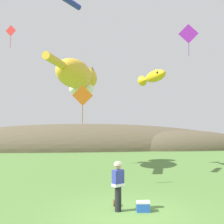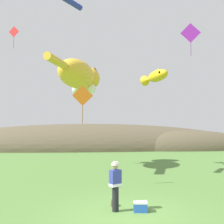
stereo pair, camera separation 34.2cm
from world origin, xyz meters
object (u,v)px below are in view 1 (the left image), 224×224
Objects in this scene: kite_spool at (115,202)px; kite_giant_cat at (77,76)px; picnic_cooler at (143,206)px; kite_diamond_red at (11,31)px; kite_diamond_violet at (188,34)px; kite_tube_streamer at (68,0)px; kite_fish_windsock at (153,77)px; festival_attendant at (118,184)px; kite_diamond_orange at (83,96)px.

kite_giant_cat reaches higher than kite_spool.
kite_diamond_red is at bearing 124.93° from picnic_cooler.
kite_diamond_violet is 1.26× the size of kite_diamond_red.
kite_diamond_violet reaches higher than picnic_cooler.
kite_diamond_red is at bearing -179.26° from kite_giant_cat.
kite_fish_windsock is at bearing 26.71° from kite_tube_streamer.
festival_attendant is at bearing -132.18° from kite_diamond_violet.
picnic_cooler is 0.30× the size of kite_diamond_red.
kite_diamond_orange is (-5.55, -5.76, -2.37)m from kite_fish_windsock.
kite_tube_streamer is (-3.05, 6.34, 10.85)m from picnic_cooler.
kite_tube_streamer is at bearing -153.29° from kite_fish_windsock.
festival_attendant is 6.58× the size of kite_spool.
picnic_cooler is at bearing -40.32° from kite_spool.
picnic_cooler is 16.82m from kite_diamond_red.
picnic_cooler is 0.27× the size of kite_tube_streamer.
kite_fish_windsock is 1.71× the size of kite_diamond_orange.
kite_fish_windsock is 4.09m from kite_diamond_violet.
festival_attendant is 12.05m from kite_fish_windsock.
kite_diamond_violet is (7.51, -4.14, 2.23)m from kite_giant_cat.
kite_spool is 12.45m from kite_giant_cat.
kite_giant_cat is 7.51m from kite_diamond_orange.
kite_diamond_orange is at bearing 118.81° from picnic_cooler.
festival_attendant is at bearing -87.98° from kite_spool.
kite_diamond_orange is (-1.20, 3.07, 4.54)m from kite_spool.
kite_tube_streamer is (-0.64, -4.55, 3.79)m from kite_giant_cat.
kite_tube_streamer reaches higher than kite_diamond_red.
kite_tube_streamer is at bearing -177.10° from kite_diamond_violet.
kite_tube_streamer reaches higher than kite_diamond_orange.
kite_giant_cat reaches higher than picnic_cooler.
kite_diamond_red reaches higher than picnic_cooler.
picnic_cooler is at bearing -109.69° from kite_fish_windsock.
kite_giant_cat is (-1.52, 10.75, 6.28)m from festival_attendant.
kite_giant_cat is at bearing 0.74° from kite_diamond_red.
kite_diamond_violet is at bearing 44.88° from kite_spool.
kite_tube_streamer is (-2.14, 5.57, 10.89)m from kite_spool.
kite_diamond_red is at bearing 123.49° from kite_spool.
festival_attendant is 3.35× the size of picnic_cooler.
kite_spool is 12.42m from kite_tube_streamer.
kite_diamond_orange is at bearing -52.05° from kite_diamond_red.
kite_tube_streamer is at bearing -97.99° from kite_giant_cat.
kite_giant_cat is at bearing 92.39° from kite_diamond_orange.
kite_diamond_orange is at bearing -133.93° from kite_fish_windsock.
kite_tube_streamer is 6.38m from kite_diamond_red.
kite_diamond_red is (-6.67, 10.68, 9.64)m from festival_attendant.
kite_diamond_violet is (1.66, -2.85, 2.42)m from kite_fish_windsock.
festival_attendant is 15.86m from kite_diamond_red.
kite_fish_windsock is at bearing -12.47° from kite_giant_cat.
festival_attendant is 12.33m from kite_diamond_violet.
kite_diamond_violet reaches higher than kite_fish_windsock.
festival_attendant is at bearing -58.00° from kite_diamond_red.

